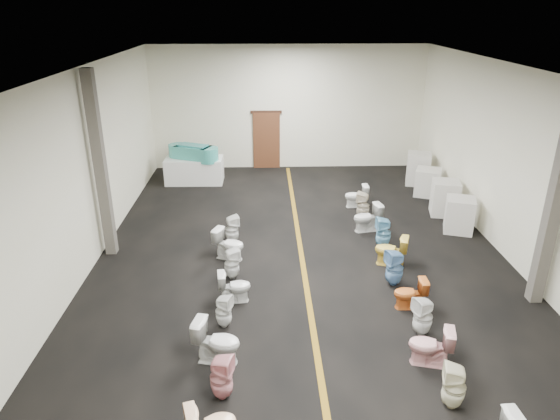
# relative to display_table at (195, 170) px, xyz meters

# --- Properties ---
(floor) EXTENTS (16.00, 16.00, 0.00)m
(floor) POSITION_rel_display_table_xyz_m (3.33, -6.32, -0.43)
(floor) COLOR black
(floor) RESTS_ON ground
(ceiling) EXTENTS (16.00, 16.00, 0.00)m
(ceiling) POSITION_rel_display_table_xyz_m (3.33, -6.32, 4.07)
(ceiling) COLOR black
(ceiling) RESTS_ON ground
(wall_back) EXTENTS (10.00, 0.00, 10.00)m
(wall_back) POSITION_rel_display_table_xyz_m (3.33, 1.68, 1.82)
(wall_back) COLOR #E9E6C7
(wall_back) RESTS_ON ground
(wall_left) EXTENTS (0.00, 16.00, 16.00)m
(wall_left) POSITION_rel_display_table_xyz_m (-1.67, -6.32, 1.82)
(wall_left) COLOR #E9E6C7
(wall_left) RESTS_ON ground
(wall_right) EXTENTS (0.00, 16.00, 16.00)m
(wall_right) POSITION_rel_display_table_xyz_m (8.33, -6.32, 1.82)
(wall_right) COLOR #E9E6C7
(wall_right) RESTS_ON ground
(aisle_stripe) EXTENTS (0.12, 15.60, 0.01)m
(aisle_stripe) POSITION_rel_display_table_xyz_m (3.33, -6.32, -0.43)
(aisle_stripe) COLOR brown
(aisle_stripe) RESTS_ON floor
(back_door) EXTENTS (1.00, 0.10, 2.10)m
(back_door) POSITION_rel_display_table_xyz_m (2.53, 1.62, 0.62)
(back_door) COLOR #562D19
(back_door) RESTS_ON floor
(door_frame) EXTENTS (1.15, 0.08, 0.10)m
(door_frame) POSITION_rel_display_table_xyz_m (2.53, 1.63, 1.69)
(door_frame) COLOR #331C11
(door_frame) RESTS_ON back_door
(column_left) EXTENTS (0.25, 0.25, 4.50)m
(column_left) POSITION_rel_display_table_xyz_m (-1.42, -5.32, 1.82)
(column_left) COLOR #59544C
(column_left) RESTS_ON floor
(column_right) EXTENTS (0.25, 0.25, 4.50)m
(column_right) POSITION_rel_display_table_xyz_m (8.08, -7.82, 1.82)
(column_right) COLOR #59544C
(column_right) RESTS_ON floor
(display_table) EXTENTS (1.97, 1.00, 0.87)m
(display_table) POSITION_rel_display_table_xyz_m (0.00, 0.00, 0.00)
(display_table) COLOR white
(display_table) RESTS_ON floor
(bathtub) EXTENTS (1.76, 1.14, 0.55)m
(bathtub) POSITION_rel_display_table_xyz_m (0.00, 0.00, 0.64)
(bathtub) COLOR teal
(bathtub) RESTS_ON display_table
(appliance_crate_a) EXTENTS (0.93, 0.93, 0.95)m
(appliance_crate_a) POSITION_rel_display_table_xyz_m (7.73, -4.34, 0.04)
(appliance_crate_a) COLOR silver
(appliance_crate_a) RESTS_ON floor
(appliance_crate_b) EXTENTS (0.89, 0.89, 1.03)m
(appliance_crate_b) POSITION_rel_display_table_xyz_m (7.73, -3.15, 0.08)
(appliance_crate_b) COLOR silver
(appliance_crate_b) RESTS_ON floor
(appliance_crate_c) EXTENTS (1.00, 1.00, 0.87)m
(appliance_crate_c) POSITION_rel_display_table_xyz_m (7.73, -1.54, 0.00)
(appliance_crate_c) COLOR white
(appliance_crate_c) RESTS_ON floor
(appliance_crate_d) EXTENTS (0.94, 0.94, 1.09)m
(appliance_crate_d) POSITION_rel_display_table_xyz_m (7.73, -0.43, 0.11)
(appliance_crate_d) COLOR silver
(appliance_crate_d) RESTS_ON floor
(toilet_left_3) EXTENTS (0.45, 0.44, 0.79)m
(toilet_left_3) POSITION_rel_display_table_xyz_m (1.72, -10.44, -0.04)
(toilet_left_3) COLOR pink
(toilet_left_3) RESTS_ON floor
(toilet_left_4) EXTENTS (0.88, 0.62, 0.82)m
(toilet_left_4) POSITION_rel_display_table_xyz_m (1.58, -9.57, -0.03)
(toilet_left_4) COLOR silver
(toilet_left_4) RESTS_ON floor
(toilet_left_5) EXTENTS (0.40, 0.40, 0.69)m
(toilet_left_5) POSITION_rel_display_table_xyz_m (1.62, -8.55, -0.09)
(toilet_left_5) COLOR white
(toilet_left_5) RESTS_ON floor
(toilet_left_6) EXTENTS (0.72, 0.47, 0.69)m
(toilet_left_6) POSITION_rel_display_table_xyz_m (1.78, -7.66, -0.09)
(toilet_left_6) COLOR silver
(toilet_left_6) RESTS_ON floor
(toilet_left_7) EXTENTS (0.44, 0.43, 0.74)m
(toilet_left_7) POSITION_rel_display_table_xyz_m (1.67, -6.70, -0.06)
(toilet_left_7) COLOR white
(toilet_left_7) RESTS_ON floor
(toilet_left_8) EXTENTS (0.86, 0.69, 0.77)m
(toilet_left_8) POSITION_rel_display_table_xyz_m (1.55, -5.75, -0.05)
(toilet_left_8) COLOR white
(toilet_left_8) RESTS_ON floor
(toilet_left_9) EXTENTS (0.44, 0.43, 0.76)m
(toilet_left_9) POSITION_rel_display_table_xyz_m (1.57, -4.86, -0.06)
(toilet_left_9) COLOR white
(toilet_left_9) RESTS_ON floor
(toilet_right_2) EXTENTS (0.43, 0.43, 0.78)m
(toilet_right_2) POSITION_rel_display_table_xyz_m (5.28, -10.76, -0.05)
(toilet_right_2) COLOR #F3EDC9
(toilet_right_2) RESTS_ON floor
(toilet_right_3) EXTENTS (0.81, 0.59, 0.75)m
(toilet_right_3) POSITION_rel_display_table_xyz_m (5.23, -9.76, -0.06)
(toilet_right_3) COLOR #E7A6A8
(toilet_right_3) RESTS_ON floor
(toilet_right_4) EXTENTS (0.46, 0.45, 0.79)m
(toilet_right_4) POSITION_rel_display_table_xyz_m (5.35, -8.92, -0.04)
(toilet_right_4) COLOR white
(toilet_right_4) RESTS_ON floor
(toilet_right_5) EXTENTS (0.66, 0.38, 0.67)m
(toilet_right_5) POSITION_rel_display_table_xyz_m (5.36, -8.03, -0.10)
(toilet_right_5) COLOR #D16726
(toilet_right_5) RESTS_ON floor
(toilet_right_6) EXTENTS (0.47, 0.47, 0.84)m
(toilet_right_6) POSITION_rel_display_table_xyz_m (5.26, -7.12, -0.01)
(toilet_right_6) COLOR #6A9ACB
(toilet_right_6) RESTS_ON floor
(toilet_right_7) EXTENTS (0.85, 0.66, 0.77)m
(toilet_right_7) POSITION_rel_display_table_xyz_m (5.41, -6.21, -0.05)
(toilet_right_7) COLOR yellow
(toilet_right_7) RESTS_ON floor
(toilet_right_8) EXTENTS (0.38, 0.37, 0.82)m
(toilet_right_8) POSITION_rel_display_table_xyz_m (5.43, -5.28, -0.02)
(toilet_right_8) COLOR #74B7DB
(toilet_right_8) RESTS_ON floor
(toilet_right_9) EXTENTS (0.84, 0.58, 0.78)m
(toilet_right_9) POSITION_rel_display_table_xyz_m (5.23, -4.25, -0.04)
(toilet_right_9) COLOR silver
(toilet_right_9) RESTS_ON floor
(toilet_right_10) EXTENTS (0.49, 0.48, 0.81)m
(toilet_right_10) POSITION_rel_display_table_xyz_m (5.27, -3.40, -0.03)
(toilet_right_10) COLOR beige
(toilet_right_10) RESTS_ON floor
(toilet_right_11) EXTENTS (0.70, 0.41, 0.71)m
(toilet_right_11) POSITION_rel_display_table_xyz_m (5.24, -2.49, -0.08)
(toilet_right_11) COLOR white
(toilet_right_11) RESTS_ON floor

